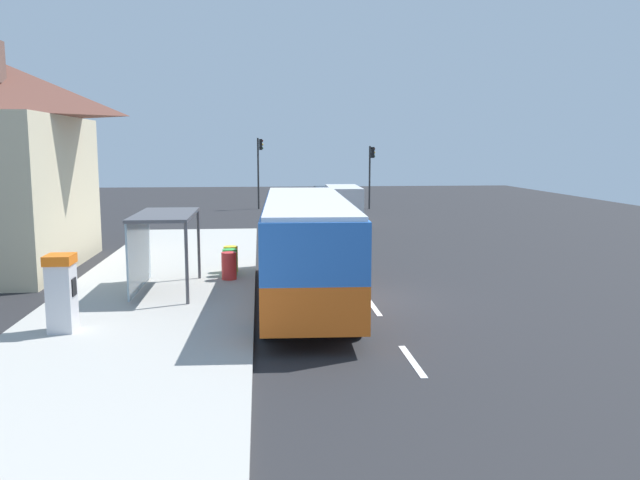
% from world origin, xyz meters
% --- Properties ---
extents(ground_plane, '(56.00, 92.00, 0.04)m').
position_xyz_m(ground_plane, '(0.00, 14.00, -0.02)').
color(ground_plane, '#262628').
extents(sidewalk_platform, '(6.20, 30.00, 0.18)m').
position_xyz_m(sidewalk_platform, '(-6.40, 2.00, 0.09)').
color(sidewalk_platform, '#ADAAA3').
rests_on(sidewalk_platform, ground).
extents(lane_stripe_seg_0, '(0.16, 2.20, 0.01)m').
position_xyz_m(lane_stripe_seg_0, '(0.25, -6.00, 0.01)').
color(lane_stripe_seg_0, silver).
rests_on(lane_stripe_seg_0, ground).
extents(lane_stripe_seg_1, '(0.16, 2.20, 0.01)m').
position_xyz_m(lane_stripe_seg_1, '(0.25, -1.00, 0.01)').
color(lane_stripe_seg_1, silver).
rests_on(lane_stripe_seg_1, ground).
extents(lane_stripe_seg_2, '(0.16, 2.20, 0.01)m').
position_xyz_m(lane_stripe_seg_2, '(0.25, 4.00, 0.01)').
color(lane_stripe_seg_2, silver).
rests_on(lane_stripe_seg_2, ground).
extents(lane_stripe_seg_3, '(0.16, 2.20, 0.01)m').
position_xyz_m(lane_stripe_seg_3, '(0.25, 9.00, 0.01)').
color(lane_stripe_seg_3, silver).
rests_on(lane_stripe_seg_3, ground).
extents(lane_stripe_seg_4, '(0.16, 2.20, 0.01)m').
position_xyz_m(lane_stripe_seg_4, '(0.25, 14.00, 0.01)').
color(lane_stripe_seg_4, silver).
rests_on(lane_stripe_seg_4, ground).
extents(lane_stripe_seg_5, '(0.16, 2.20, 0.01)m').
position_xyz_m(lane_stripe_seg_5, '(0.25, 19.00, 0.01)').
color(lane_stripe_seg_5, silver).
rests_on(lane_stripe_seg_5, ground).
extents(lane_stripe_seg_6, '(0.16, 2.20, 0.01)m').
position_xyz_m(lane_stripe_seg_6, '(0.25, 24.00, 0.01)').
color(lane_stripe_seg_6, silver).
rests_on(lane_stripe_seg_6, ground).
extents(lane_stripe_seg_7, '(0.16, 2.20, 0.01)m').
position_xyz_m(lane_stripe_seg_7, '(0.25, 29.00, 0.01)').
color(lane_stripe_seg_7, silver).
rests_on(lane_stripe_seg_7, ground).
extents(bus, '(2.89, 11.09, 3.21)m').
position_xyz_m(bus, '(-1.71, -0.14, 1.84)').
color(bus, orange).
rests_on(bus, ground).
extents(white_van, '(2.19, 5.27, 2.30)m').
position_xyz_m(white_van, '(2.20, 21.06, 1.34)').
color(white_van, silver).
rests_on(white_van, ground).
extents(sedan_near, '(1.93, 4.44, 1.52)m').
position_xyz_m(sedan_near, '(2.30, 34.15, 0.79)').
color(sedan_near, '#A51919').
rests_on(sedan_near, ground).
extents(ticket_machine, '(0.66, 0.76, 1.94)m').
position_xyz_m(ticket_machine, '(-8.04, -3.43, 1.17)').
color(ticket_machine, silver).
rests_on(ticket_machine, sidewalk_platform).
extents(recycling_bin_red, '(0.52, 0.52, 0.95)m').
position_xyz_m(recycling_bin_red, '(-4.20, 2.69, 0.66)').
color(recycling_bin_red, red).
rests_on(recycling_bin_red, sidewalk_platform).
extents(recycling_bin_green, '(0.52, 0.52, 0.95)m').
position_xyz_m(recycling_bin_green, '(-4.20, 3.39, 0.66)').
color(recycling_bin_green, green).
rests_on(recycling_bin_green, sidewalk_platform).
extents(recycling_bin_yellow, '(0.52, 0.52, 0.95)m').
position_xyz_m(recycling_bin_yellow, '(-4.20, 4.09, 0.66)').
color(recycling_bin_yellow, yellow).
rests_on(recycling_bin_yellow, sidewalk_platform).
extents(traffic_light_near_side, '(0.49, 0.28, 4.87)m').
position_xyz_m(traffic_light_near_side, '(5.50, 30.05, 3.25)').
color(traffic_light_near_side, '#2D2D2D').
rests_on(traffic_light_near_side, ground).
extents(traffic_light_far_side, '(0.49, 0.28, 5.48)m').
position_xyz_m(traffic_light_far_side, '(-3.11, 30.85, 3.61)').
color(traffic_light_far_side, '#2D2D2D').
rests_on(traffic_light_far_side, ground).
extents(bus_shelter, '(1.80, 4.00, 2.50)m').
position_xyz_m(bus_shelter, '(-6.41, 1.06, 2.10)').
color(bus_shelter, '#4C4C51').
rests_on(bus_shelter, sidewalk_platform).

